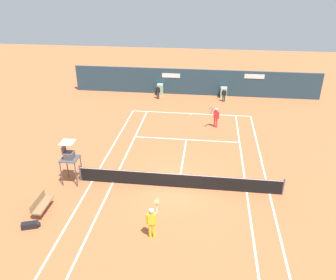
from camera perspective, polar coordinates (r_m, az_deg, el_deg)
ground_plane at (r=20.86m, az=1.90°, el=-7.04°), size 80.00×80.00×0.01m
tennis_net at (r=20.10m, az=1.76°, el=-6.74°), size 12.10×0.10×1.07m
sponsor_back_wall at (r=35.26m, az=4.45°, el=9.60°), size 25.00×1.02×2.65m
umpire_chair at (r=20.77m, az=-16.26°, el=-2.69°), size 1.00×1.00×2.72m
player_bench at (r=19.45m, az=-20.57°, el=-9.99°), size 0.54×1.60×0.88m
equipment_bag at (r=18.76m, az=-21.96°, el=-13.12°), size 0.92×0.53×0.32m
player_on_baseline at (r=27.80m, az=8.03°, el=4.00°), size 0.83×0.66×1.86m
player_near_side at (r=16.45m, az=-2.72°, el=-13.34°), size 0.59×0.74×1.88m
ball_kid_right_post at (r=33.76m, az=9.38°, el=7.59°), size 0.43×0.19×1.29m
ball_kid_left_post at (r=34.08m, az=-1.71°, el=8.18°), size 0.45×0.21×1.36m
tennis_ball_by_sideline at (r=29.74m, az=-0.72°, el=3.82°), size 0.07×0.07×0.07m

